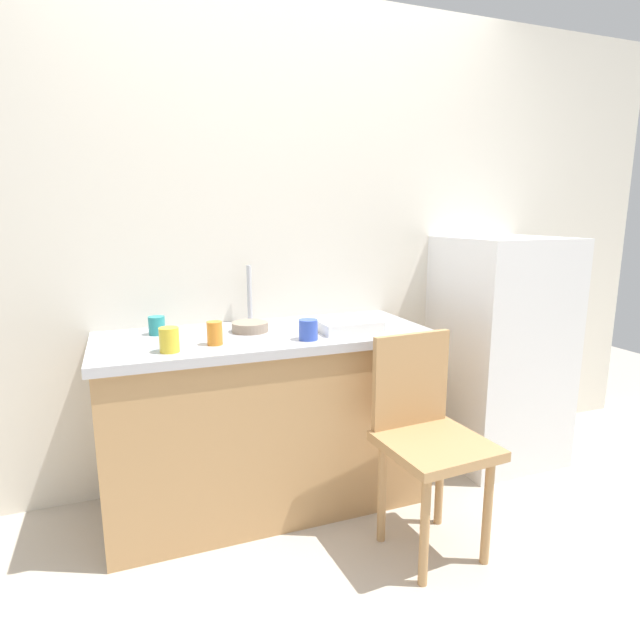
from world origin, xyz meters
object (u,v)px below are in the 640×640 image
dish_tray (348,325)px  refrigerator (499,350)px  terracotta_bowl (250,327)px  cup_teal (157,326)px  chair (427,433)px  cup_blue (308,330)px  cup_orange (215,333)px  cup_yellow (169,340)px

dish_tray → refrigerator: bearing=6.3°
terracotta_bowl → refrigerator: bearing=-1.6°
cup_teal → chair: bearing=-35.6°
cup_teal → cup_blue: bearing=-29.1°
dish_tray → cup_orange: bearing=-176.3°
refrigerator → cup_yellow: refrigerator is taller
refrigerator → cup_teal: bearing=175.9°
cup_yellow → cup_blue: 0.58m
dish_tray → terracotta_bowl: 0.46m
dish_tray → terracotta_bowl: size_ratio=1.67×
chair → cup_orange: size_ratio=9.09×
chair → cup_yellow: bearing=154.9°
chair → cup_blue: (-0.38, 0.37, 0.39)m
terracotta_bowl → cup_blue: bearing=-51.0°
cup_yellow → cup_blue: bearing=-0.6°
terracotta_bowl → cup_orange: (-0.19, -0.19, 0.03)m
refrigerator → chair: 1.02m
refrigerator → cup_blue: (-1.21, -0.21, 0.26)m
dish_tray → cup_teal: size_ratio=3.40×
terracotta_bowl → cup_teal: (-0.41, 0.09, 0.02)m
cup_orange → cup_blue: cup_orange is taller
terracotta_bowl → cup_blue: 0.32m
chair → dish_tray: bearing=103.6°
terracotta_bowl → cup_teal: cup_teal is taller
refrigerator → cup_blue: size_ratio=14.16×
cup_blue → refrigerator: bearing=9.7°
chair → cup_orange: (-0.77, 0.43, 0.39)m
refrigerator → dish_tray: 1.01m
terracotta_bowl → chair: bearing=-46.7°
cup_yellow → refrigerator: bearing=6.4°
refrigerator → dish_tray: size_ratio=4.47×
dish_tray → cup_teal: bearing=164.1°
refrigerator → cup_yellow: size_ratio=12.72×
chair → dish_tray: 0.61m
cup_yellow → terracotta_bowl: bearing=32.1°
refrigerator → terracotta_bowl: size_ratio=7.46×
chair → dish_tray: size_ratio=3.18×
refrigerator → cup_yellow: bearing=-173.6°
cup_orange → cup_yellow: bearing=-164.3°
refrigerator → terracotta_bowl: bearing=178.4°
refrigerator → cup_teal: size_ratio=15.22×
cup_teal → cup_yellow: bearing=-85.6°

